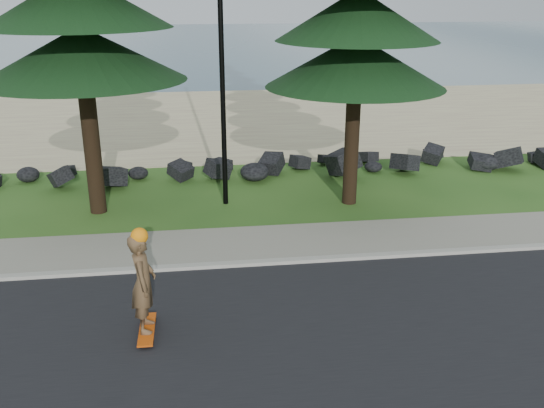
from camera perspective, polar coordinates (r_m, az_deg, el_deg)
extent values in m
plane|color=#275119|center=(14.34, -3.60, -4.31)|extent=(160.00, 160.00, 0.00)
cube|color=black|center=(10.42, -1.73, -14.51)|extent=(160.00, 7.00, 0.02)
cube|color=#A5A295|center=(13.51, -3.32, -5.69)|extent=(160.00, 0.20, 0.10)
cube|color=gray|center=(14.51, -3.66, -3.84)|extent=(160.00, 2.00, 0.08)
cube|color=tan|center=(28.17, -5.78, 7.97)|extent=(160.00, 15.00, 0.01)
cube|color=#385C6C|center=(64.30, -7.04, 14.80)|extent=(160.00, 58.00, 0.01)
cylinder|color=black|center=(16.36, -4.75, 13.34)|extent=(0.14, 0.14, 8.00)
cube|color=#C5470B|center=(11.27, -11.68, -11.47)|extent=(0.28, 1.10, 0.04)
imported|color=brown|center=(10.82, -12.03, -7.25)|extent=(0.44, 0.67, 1.83)
sphere|color=orange|center=(10.45, -12.38, -2.97)|extent=(0.29, 0.29, 0.29)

